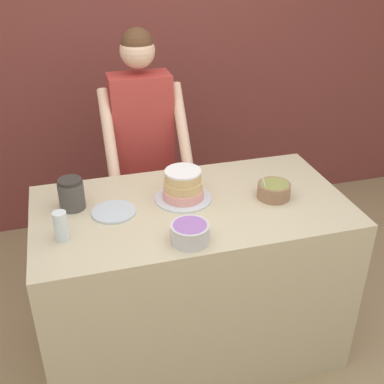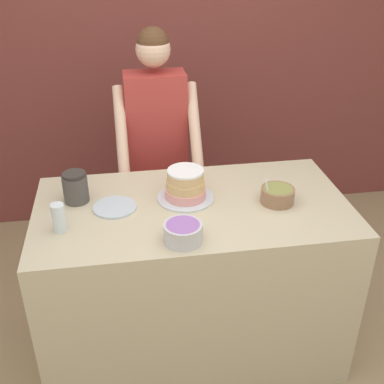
# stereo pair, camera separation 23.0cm
# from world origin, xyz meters

# --- Properties ---
(wall_back) EXTENTS (10.00, 0.05, 2.60)m
(wall_back) POSITION_xyz_m (0.00, 1.98, 1.30)
(wall_back) COLOR brown
(wall_back) RESTS_ON ground_plane
(counter) EXTENTS (1.56, 0.83, 0.95)m
(counter) POSITION_xyz_m (0.00, 0.41, 0.47)
(counter) COLOR #C6B793
(counter) RESTS_ON ground_plane
(person_baker) EXTENTS (0.50, 0.46, 1.67)m
(person_baker) POSITION_xyz_m (-0.11, 1.16, 1.02)
(person_baker) COLOR #2D2D38
(person_baker) RESTS_ON ground_plane
(cake) EXTENTS (0.29, 0.29, 0.16)m
(cake) POSITION_xyz_m (-0.03, 0.48, 1.02)
(cake) COLOR silver
(cake) RESTS_ON counter
(frosting_bowl_purple) EXTENTS (0.17, 0.17, 0.09)m
(frosting_bowl_purple) POSITION_xyz_m (-0.09, 0.12, 0.99)
(frosting_bowl_purple) COLOR silver
(frosting_bowl_purple) RESTS_ON counter
(frosting_bowl_olive) EXTENTS (0.17, 0.17, 0.14)m
(frosting_bowl_olive) POSITION_xyz_m (0.42, 0.37, 0.99)
(frosting_bowl_olive) COLOR #936B4C
(frosting_bowl_olive) RESTS_ON counter
(drinking_glass) EXTENTS (0.06, 0.06, 0.14)m
(drinking_glass) POSITION_xyz_m (-0.63, 0.28, 1.01)
(drinking_glass) COLOR silver
(drinking_glass) RESTS_ON counter
(ceramic_plate) EXTENTS (0.21, 0.21, 0.01)m
(ceramic_plate) POSITION_xyz_m (-0.38, 0.44, 0.95)
(ceramic_plate) COLOR silver
(ceramic_plate) RESTS_ON counter
(stoneware_jar) EXTENTS (0.12, 0.12, 0.16)m
(stoneware_jar) POSITION_xyz_m (-0.57, 0.55, 1.02)
(stoneware_jar) COLOR #4C4742
(stoneware_jar) RESTS_ON counter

